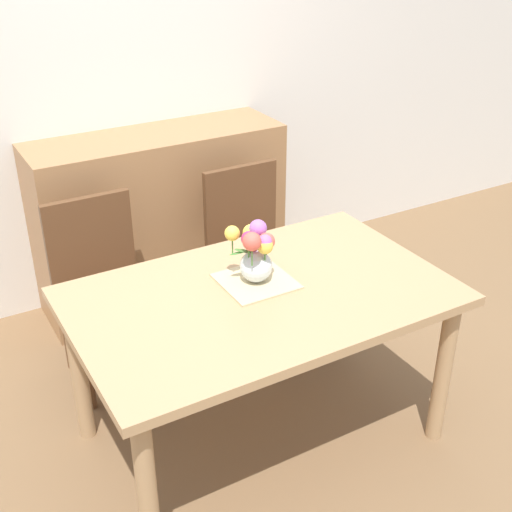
# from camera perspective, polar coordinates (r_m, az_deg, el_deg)

# --- Properties ---
(ground_plane) EXTENTS (12.00, 12.00, 0.00)m
(ground_plane) POSITION_cam_1_polar(r_m,az_deg,el_deg) (3.11, 0.38, -14.88)
(ground_plane) COLOR brown
(back_wall) EXTENTS (7.00, 0.10, 2.80)m
(back_wall) POSITION_cam_1_polar(r_m,az_deg,el_deg) (3.81, -12.30, 16.62)
(back_wall) COLOR silver
(back_wall) RESTS_ON ground_plane
(dining_table) EXTENTS (1.49, 0.94, 0.74)m
(dining_table) POSITION_cam_1_polar(r_m,az_deg,el_deg) (2.71, 0.43, -4.78)
(dining_table) COLOR tan
(dining_table) RESTS_ON ground_plane
(chair_left) EXTENTS (0.42, 0.42, 0.90)m
(chair_left) POSITION_cam_1_polar(r_m,az_deg,el_deg) (3.28, -13.02, -1.86)
(chair_left) COLOR brown
(chair_left) RESTS_ON ground_plane
(chair_right) EXTENTS (0.42, 0.42, 0.90)m
(chair_right) POSITION_cam_1_polar(r_m,az_deg,el_deg) (3.56, -0.44, 1.39)
(chair_right) COLOR brown
(chair_right) RESTS_ON ground_plane
(dresser) EXTENTS (1.40, 0.47, 1.00)m
(dresser) POSITION_cam_1_polar(r_m,az_deg,el_deg) (3.88, -8.05, 3.15)
(dresser) COLOR #9E7047
(dresser) RESTS_ON ground_plane
(placemat) EXTENTS (0.28, 0.28, 0.01)m
(placemat) POSITION_cam_1_polar(r_m,az_deg,el_deg) (2.72, -0.00, -2.15)
(placemat) COLOR #CCB789
(placemat) RESTS_ON dining_table
(flower_vase) EXTENTS (0.18, 0.21, 0.25)m
(flower_vase) POSITION_cam_1_polar(r_m,az_deg,el_deg) (2.66, -0.06, 0.38)
(flower_vase) COLOR silver
(flower_vase) RESTS_ON placemat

